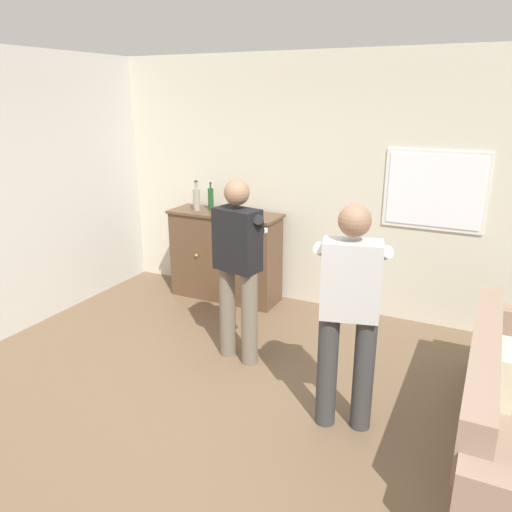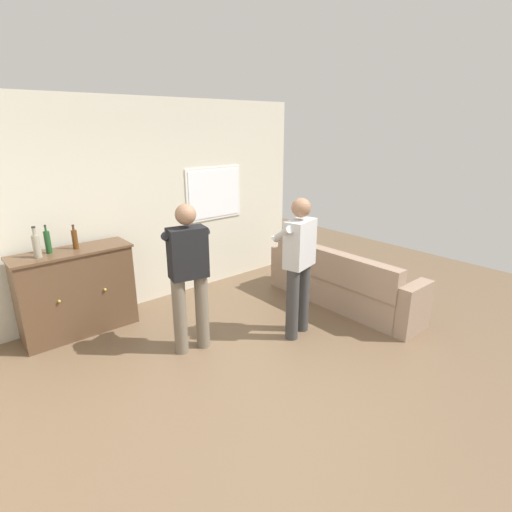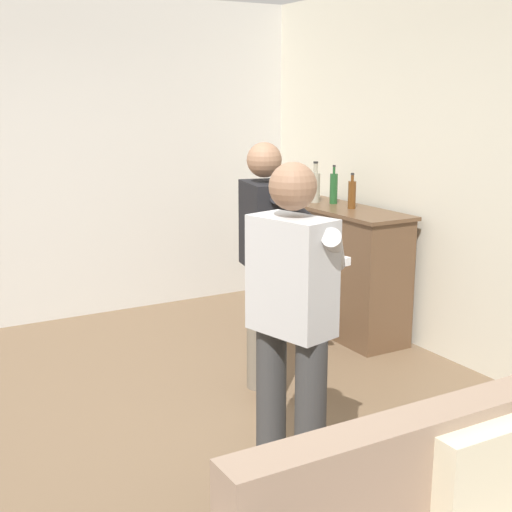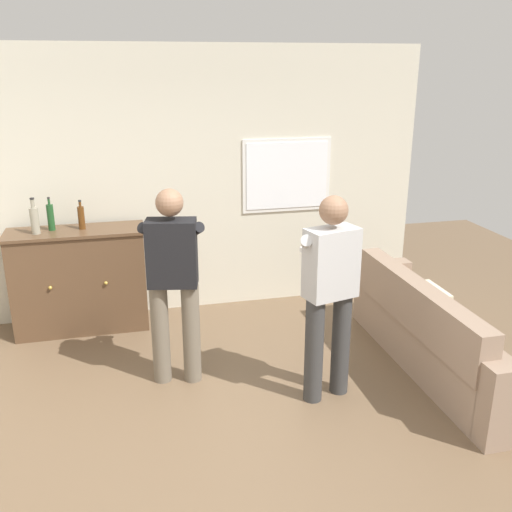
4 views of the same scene
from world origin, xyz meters
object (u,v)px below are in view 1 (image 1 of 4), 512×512
at_px(bottle_wine_green, 211,199).
at_px(person_standing_right, 349,309).
at_px(couch, 503,410).
at_px(sideboard_cabinet, 226,256).
at_px(person_standing_left, 238,263).
at_px(bottle_liquor_amber, 197,199).
at_px(bottle_spirits_clear, 231,203).

bearing_deg(bottle_wine_green, person_standing_right, -39.51).
relative_size(couch, bottle_wine_green, 7.15).
bearing_deg(bottle_wine_green, sideboard_cabinet, -13.19).
relative_size(bottle_wine_green, person_standing_left, 0.20).
height_order(sideboard_cabinet, person_standing_right, person_standing_right).
bearing_deg(person_standing_right, person_standing_left, 155.33).
bearing_deg(sideboard_cabinet, bottle_liquor_amber, -172.53).
relative_size(bottle_spirits_clear, person_standing_left, 0.17).
xyz_separation_m(sideboard_cabinet, person_standing_left, (0.83, -1.23, 0.41)).
xyz_separation_m(bottle_wine_green, bottle_spirits_clear, (0.29, -0.02, -0.01)).
xyz_separation_m(bottle_wine_green, person_standing_left, (1.04, -1.28, -0.25)).
xyz_separation_m(couch, bottle_wine_green, (-3.25, 1.64, 0.87)).
relative_size(bottle_wine_green, person_standing_right, 0.20).
bearing_deg(bottle_liquor_amber, bottle_wine_green, 35.15).
xyz_separation_m(couch, sideboard_cabinet, (-3.04, 1.59, 0.21)).
distance_m(sideboard_cabinet, person_standing_right, 2.69).
distance_m(sideboard_cabinet, bottle_spirits_clear, 0.65).
height_order(sideboard_cabinet, bottle_liquor_amber, bottle_liquor_amber).
bearing_deg(person_standing_right, couch, 9.53).
xyz_separation_m(bottle_liquor_amber, bottle_spirits_clear, (0.42, 0.07, -0.02)).
height_order(couch, person_standing_left, person_standing_left).
bearing_deg(couch, bottle_wine_green, 153.29).
bearing_deg(person_standing_left, sideboard_cabinet, 124.01).
xyz_separation_m(couch, person_standing_left, (-2.21, 0.35, 0.62)).
height_order(bottle_liquor_amber, bottle_spirits_clear, bottle_liquor_amber).
height_order(bottle_wine_green, person_standing_left, person_standing_left).
bearing_deg(bottle_liquor_amber, couch, -24.46).
distance_m(sideboard_cabinet, person_standing_left, 1.54).
height_order(bottle_wine_green, bottle_spirits_clear, bottle_wine_green).
xyz_separation_m(sideboard_cabinet, person_standing_right, (1.99, -1.76, 0.41)).
bearing_deg(couch, person_standing_left, 170.90).
bearing_deg(person_standing_right, sideboard_cabinet, 138.41).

